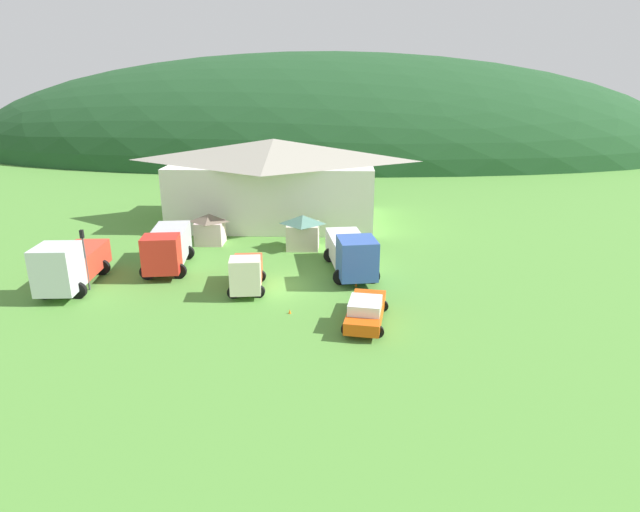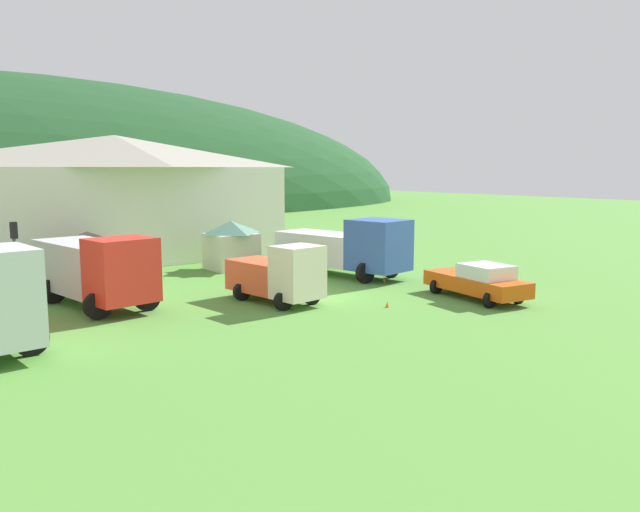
{
  "view_description": "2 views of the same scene",
  "coord_description": "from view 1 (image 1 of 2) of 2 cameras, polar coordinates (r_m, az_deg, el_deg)",
  "views": [
    {
      "loc": [
        3.81,
        -33.97,
        13.46
      ],
      "look_at": [
        2.43,
        0.51,
        2.01
      ],
      "focal_mm": 29.72,
      "sensor_mm": 36.0,
      "label": 1
    },
    {
      "loc": [
        -17.67,
        -23.95,
        5.97
      ],
      "look_at": [
        3.16,
        3.3,
        1.16
      ],
      "focal_mm": 35.36,
      "sensor_mm": 36.0,
      "label": 2
    }
  ],
  "objects": [
    {
      "name": "traffic_light_west",
      "position": [
        38.38,
        -24.01,
        0.24
      ],
      "size": [
        0.2,
        0.32,
        4.2
      ],
      "color": "#4C4C51",
      "rests_on": "ground"
    },
    {
      "name": "play_shed_pink",
      "position": [
        46.61,
        -11.78,
        2.93
      ],
      "size": [
        2.53,
        2.21,
        2.66
      ],
      "color": "beige",
      "rests_on": "ground"
    },
    {
      "name": "depot_building",
      "position": [
        53.16,
        -4.92,
        8.24
      ],
      "size": [
        20.56,
        12.92,
        8.13
      ],
      "color": "white",
      "rests_on": "ground"
    },
    {
      "name": "traffic_cone_near_pickup",
      "position": [
        36.58,
        3.9,
        -3.28
      ],
      "size": [
        0.36,
        0.36,
        0.57
      ],
      "primitive_type": "cone",
      "color": "orange",
      "rests_on": "ground"
    },
    {
      "name": "box_truck_blue",
      "position": [
        38.45,
        3.39,
        0.43
      ],
      "size": [
        4.1,
        8.48,
        3.26
      ],
      "rotation": [
        0.0,
        0.0,
        -1.4
      ],
      "color": "#3356AD",
      "rests_on": "ground"
    },
    {
      "name": "tow_truck_silver",
      "position": [
        39.33,
        -25.34,
        -0.81
      ],
      "size": [
        3.57,
        7.65,
        3.56
      ],
      "rotation": [
        0.0,
        0.0,
        -1.49
      ],
      "color": "silver",
      "rests_on": "ground"
    },
    {
      "name": "play_shed_cream",
      "position": [
        44.41,
        -1.86,
        2.69
      ],
      "size": [
        2.84,
        2.67,
        2.86
      ],
      "color": "beige",
      "rests_on": "ground"
    },
    {
      "name": "light_truck_cream",
      "position": [
        35.66,
        -7.91,
        -1.76
      ],
      "size": [
        2.76,
        4.98,
        2.68
      ],
      "rotation": [
        0.0,
        0.0,
        -1.46
      ],
      "color": "beige",
      "rests_on": "ground"
    },
    {
      "name": "traffic_cone_mid_row",
      "position": [
        32.45,
        -3.27,
        -6.18
      ],
      "size": [
        0.36,
        0.36,
        0.51
      ],
      "primitive_type": "cone",
      "color": "orange",
      "rests_on": "ground"
    },
    {
      "name": "ground_plane",
      "position": [
        36.74,
        -3.82,
        -3.18
      ],
      "size": [
        200.0,
        200.0,
        0.0
      ],
      "primitive_type": "plane",
      "color": "#518C38"
    },
    {
      "name": "forested_hill_backdrop",
      "position": [
        107.87,
        0.26,
        11.18
      ],
      "size": [
        139.77,
        60.0,
        37.53
      ],
      "primitive_type": "ellipsoid",
      "color": "#1E4723",
      "rests_on": "ground"
    },
    {
      "name": "service_pickup_orange",
      "position": [
        30.9,
        4.95,
        -5.85
      ],
      "size": [
        2.9,
        5.47,
        1.66
      ],
      "rotation": [
        0.0,
        0.0,
        -1.72
      ],
      "color": "#E15310",
      "rests_on": "ground"
    },
    {
      "name": "crane_truck_red",
      "position": [
        41.05,
        -16.11,
        0.97
      ],
      "size": [
        3.84,
        7.34,
        3.16
      ],
      "rotation": [
        0.0,
        0.0,
        -1.43
      ],
      "color": "red",
      "rests_on": "ground"
    }
  ]
}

